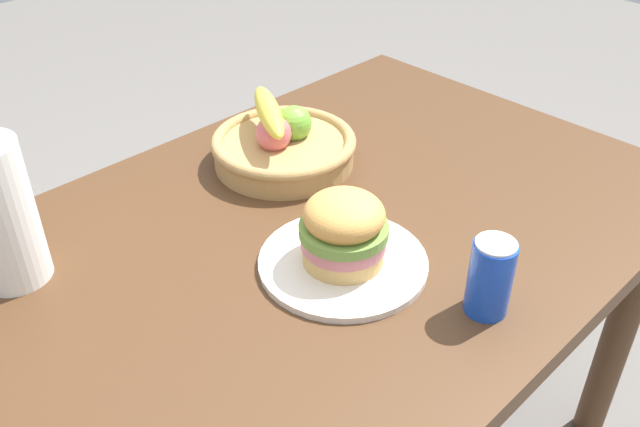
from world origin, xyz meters
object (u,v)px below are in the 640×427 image
at_px(plate, 343,262).
at_px(fruit_basket, 283,144).
at_px(sandwich, 344,229).
at_px(soda_can, 490,277).

relative_size(plate, fruit_basket, 0.96).
height_order(plate, sandwich, sandwich).
distance_m(sandwich, soda_can, 0.24).
bearing_deg(soda_can, plate, 109.02).
height_order(soda_can, fruit_basket, fruit_basket).
distance_m(sandwich, fruit_basket, 0.35).
distance_m(plate, sandwich, 0.07).
bearing_deg(soda_can, sandwich, 109.02).
bearing_deg(sandwich, fruit_basket, 64.02).
xyz_separation_m(soda_can, fruit_basket, (0.08, 0.54, -0.02)).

